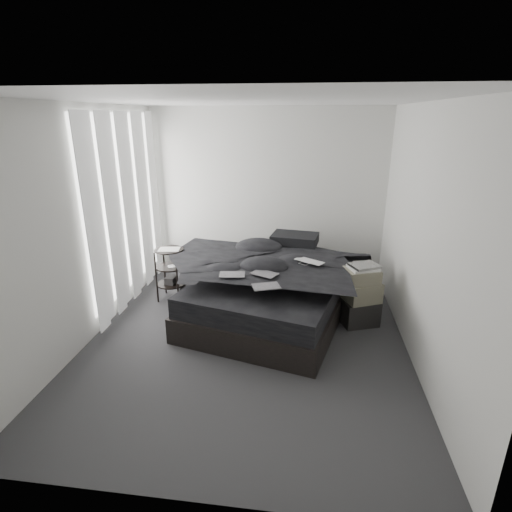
# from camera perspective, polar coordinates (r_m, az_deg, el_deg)

# --- Properties ---
(floor) EXTENTS (3.60, 4.20, 0.01)m
(floor) POSITION_cam_1_polar(r_m,az_deg,el_deg) (4.75, -1.28, -11.80)
(floor) COLOR #333336
(floor) RESTS_ON ground
(ceiling) EXTENTS (3.60, 4.20, 0.01)m
(ceiling) POSITION_cam_1_polar(r_m,az_deg,el_deg) (4.06, -1.57, 21.35)
(ceiling) COLOR white
(ceiling) RESTS_ON ground
(wall_back) EXTENTS (3.60, 0.01, 2.60)m
(wall_back) POSITION_cam_1_polar(r_m,az_deg,el_deg) (6.25, 1.56, 8.72)
(wall_back) COLOR silver
(wall_back) RESTS_ON ground
(wall_front) EXTENTS (3.60, 0.01, 2.60)m
(wall_front) POSITION_cam_1_polar(r_m,az_deg,el_deg) (2.33, -9.48, -10.91)
(wall_front) COLOR silver
(wall_front) RESTS_ON ground
(wall_left) EXTENTS (0.01, 4.20, 2.60)m
(wall_left) POSITION_cam_1_polar(r_m,az_deg,el_deg) (4.83, -23.06, 3.94)
(wall_left) COLOR silver
(wall_left) RESTS_ON ground
(wall_right) EXTENTS (0.01, 4.20, 2.60)m
(wall_right) POSITION_cam_1_polar(r_m,az_deg,el_deg) (4.34, 22.81, 2.33)
(wall_right) COLOR silver
(wall_right) RESTS_ON ground
(window_left) EXTENTS (0.02, 2.00, 2.30)m
(window_left) POSITION_cam_1_polar(r_m,az_deg,el_deg) (5.58, -18.43, 6.95)
(window_left) COLOR white
(window_left) RESTS_ON wall_left
(curtain_left) EXTENTS (0.06, 2.12, 2.48)m
(curtain_left) POSITION_cam_1_polar(r_m,az_deg,el_deg) (5.58, -17.88, 6.25)
(curtain_left) COLOR white
(curtain_left) RESTS_ON wall_left
(bed) EXTENTS (2.25, 2.65, 0.31)m
(bed) POSITION_cam_1_polar(r_m,az_deg,el_deg) (5.24, 2.35, -6.72)
(bed) COLOR black
(bed) RESTS_ON floor
(mattress) EXTENTS (2.17, 2.57, 0.24)m
(mattress) POSITION_cam_1_polar(r_m,az_deg,el_deg) (5.12, 2.39, -3.93)
(mattress) COLOR black
(mattress) RESTS_ON bed
(duvet) EXTENTS (2.13, 2.32, 0.27)m
(duvet) POSITION_cam_1_polar(r_m,az_deg,el_deg) (4.98, 2.22, -1.47)
(duvet) COLOR black
(duvet) RESTS_ON mattress
(pillow_lower) EXTENTS (0.78, 0.62, 0.16)m
(pillow_lower) POSITION_cam_1_polar(r_m,az_deg,el_deg) (5.86, 4.85, 1.16)
(pillow_lower) COLOR black
(pillow_lower) RESTS_ON mattress
(pillow_upper) EXTENTS (0.70, 0.54, 0.14)m
(pillow_upper) POSITION_cam_1_polar(r_m,az_deg,el_deg) (5.77, 5.56, 2.42)
(pillow_upper) COLOR black
(pillow_upper) RESTS_ON pillow_lower
(laptop) EXTENTS (0.44, 0.40, 0.03)m
(laptop) POSITION_cam_1_polar(r_m,az_deg,el_deg) (4.91, 7.32, -0.08)
(laptop) COLOR silver
(laptop) RESTS_ON duvet
(comic_a) EXTENTS (0.31, 0.22, 0.01)m
(comic_a) POSITION_cam_1_polar(r_m,az_deg,el_deg) (4.55, -3.45, -1.70)
(comic_a) COLOR black
(comic_a) RESTS_ON duvet
(comic_b) EXTENTS (0.34, 0.30, 0.01)m
(comic_b) POSITION_cam_1_polar(r_m,az_deg,el_deg) (4.57, 1.23, -1.49)
(comic_b) COLOR black
(comic_b) RESTS_ON duvet
(comic_c) EXTENTS (0.34, 0.28, 0.01)m
(comic_c) POSITION_cam_1_polar(r_m,az_deg,el_deg) (4.23, 1.45, -3.16)
(comic_c) COLOR black
(comic_c) RESTS_ON duvet
(side_stand) EXTENTS (0.41, 0.41, 0.73)m
(side_stand) POSITION_cam_1_polar(r_m,az_deg,el_deg) (5.71, -12.09, -2.59)
(side_stand) COLOR black
(side_stand) RESTS_ON floor
(papers) EXTENTS (0.31, 0.25, 0.01)m
(papers) POSITION_cam_1_polar(r_m,az_deg,el_deg) (5.57, -12.29, 0.90)
(papers) COLOR white
(papers) RESTS_ON side_stand
(floor_books) EXTENTS (0.21, 0.26, 0.16)m
(floor_books) POSITION_cam_1_polar(r_m,az_deg,el_deg) (5.77, -10.00, -5.28)
(floor_books) COLOR black
(floor_books) RESTS_ON floor
(box_lower) EXTENTS (0.52, 0.46, 0.32)m
(box_lower) POSITION_cam_1_polar(r_m,az_deg,el_deg) (5.17, 14.49, -7.70)
(box_lower) COLOR black
(box_lower) RESTS_ON floor
(box_mid) EXTENTS (0.50, 0.45, 0.24)m
(box_mid) POSITION_cam_1_polar(r_m,az_deg,el_deg) (5.05, 14.90, -4.91)
(box_mid) COLOR #6C6855
(box_mid) RESTS_ON box_lower
(box_upper) EXTENTS (0.46, 0.41, 0.17)m
(box_upper) POSITION_cam_1_polar(r_m,az_deg,el_deg) (4.97, 14.86, -2.74)
(box_upper) COLOR #6C6855
(box_upper) RESTS_ON box_mid
(art_book_white) EXTENTS (0.40, 0.36, 0.03)m
(art_book_white) POSITION_cam_1_polar(r_m,az_deg,el_deg) (4.94, 15.06, -1.66)
(art_book_white) COLOR silver
(art_book_white) RESTS_ON box_upper
(art_book_snake) EXTENTS (0.40, 0.37, 0.03)m
(art_book_snake) POSITION_cam_1_polar(r_m,az_deg,el_deg) (4.92, 15.23, -1.35)
(art_book_snake) COLOR silver
(art_book_snake) RESTS_ON art_book_white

